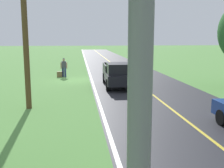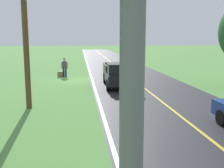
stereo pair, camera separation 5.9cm
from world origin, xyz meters
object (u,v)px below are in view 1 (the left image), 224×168
object	(u,v)px
suitcase_carried	(59,74)
traffic_light_mast	(117,43)
pickup_truck_passing	(119,74)
hitchhiker_walking	(64,66)
utility_pole_roadside	(25,21)

from	to	relation	value
suitcase_carried	traffic_light_mast	size ratio (longest dim) A/B	0.10
pickup_truck_passing	traffic_light_mast	distance (m)	18.34
suitcase_carried	pickup_truck_passing	world-z (taller)	pickup_truck_passing
hitchhiker_walking	suitcase_carried	distance (m)	0.84
pickup_truck_passing	utility_pole_roadside	world-z (taller)	utility_pole_roadside
traffic_light_mast	utility_pole_roadside	world-z (taller)	utility_pole_roadside
hitchhiker_walking	traffic_light_mast	distance (m)	23.83
hitchhiker_walking	traffic_light_mast	xyz separation A→B (m)	(-1.57, 23.64, 2.57)
traffic_light_mast	utility_pole_roadside	size ratio (longest dim) A/B	0.59
hitchhiker_walking	pickup_truck_passing	xyz separation A→B (m)	(-4.25, 5.68, -0.01)
traffic_light_mast	utility_pole_roadside	xyz separation A→B (m)	(2.80, -12.37, 0.84)
traffic_light_mast	utility_pole_roadside	distance (m)	12.71
hitchhiker_walking	pickup_truck_passing	distance (m)	7.09
traffic_light_mast	hitchhiker_walking	bearing A→B (deg)	-86.19
hitchhiker_walking	pickup_truck_passing	size ratio (longest dim) A/B	0.32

